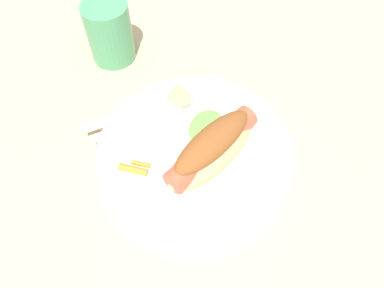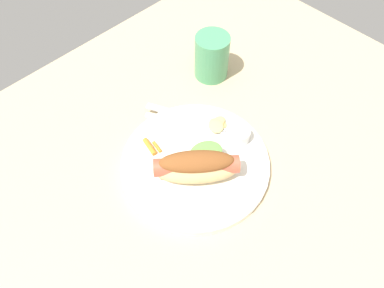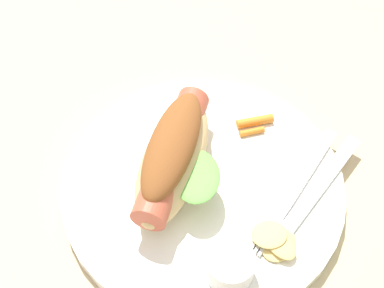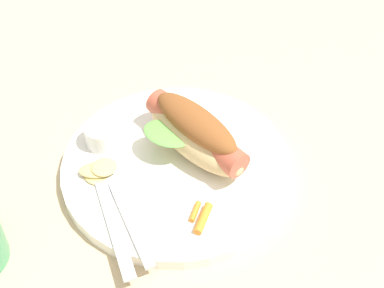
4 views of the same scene
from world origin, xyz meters
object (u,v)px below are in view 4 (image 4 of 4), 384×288
Objects in this scene: plate at (177,167)px; knife at (114,225)px; fork at (126,211)px; carrot_garnish at (201,217)px; chips_pile at (99,170)px; sauce_ramekin at (102,135)px; hot_dog at (195,132)px.

knife is (5.50, 10.03, 0.98)cm from plate.
fork is 3.43× the size of carrot_garnish.
plate is 9.40cm from chips_pile.
knife is (-4.07, 12.26, -1.19)cm from sauce_ramekin.
knife is at bearing 61.24° from plate.
fork is 8.41cm from carrot_garnish.
hot_dog is 10.74cm from carrot_garnish.
hot_dog is at bearing -179.92° from sauce_ramekin.
fork is at bearing 0.38° from carrot_garnish.
carrot_garnish is (-13.38, 10.20, -0.93)cm from sauce_ramekin.
fork is at bearing 60.19° from plate.
sauce_ramekin is at bearing -4.78° from fork.
hot_dog is 12.52cm from fork.
hot_dog is 12.19cm from chips_pile.
knife is 3.34× the size of carrot_garnish.
plate is 1.82× the size of hot_dog.
chips_pile is at bearing -22.03° from carrot_garnish.
hot_dog is 1.06× the size of knife.
carrot_garnish is at bearing -103.55° from knife.
hot_dog reaches higher than sauce_ramekin.
knife is 7.93cm from chips_pile.
plate is at bearing -54.78° from knife.
sauce_ramekin is at bearing 41.39° from hot_dog.
fork is (4.60, 8.03, 1.00)cm from plate.
hot_dog is 1.03× the size of fork.
fork is at bearing 98.89° from hot_dog.
knife is at bearing 125.01° from fork.
knife is (7.43, 12.27, -2.99)cm from hot_dog.
chips_pile is 1.19× the size of carrot_garnish.
carrot_garnish is (-3.81, 7.97, 1.24)cm from plate.
chips_pile is (3.35, -7.18, 0.41)cm from knife.
hot_dog is 3.53× the size of carrot_garnish.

